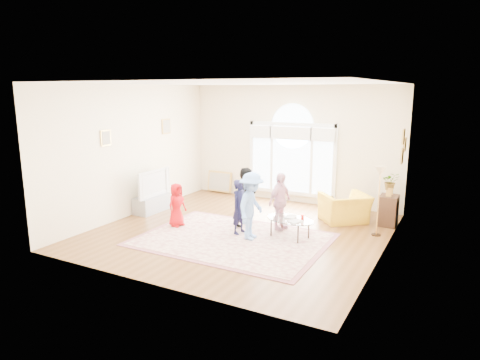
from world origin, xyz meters
The scene contains 18 objects.
ground centered at (0.00, 0.00, 0.00)m, with size 6.00×6.00×0.00m, color #5B3716.
room_shell centered at (0.01, 2.83, 1.57)m, with size 6.00×6.00×6.00m.
area_rug centered at (0.11, -0.57, 0.01)m, with size 3.60×2.60×0.02m, color beige.
rug_border centered at (0.11, -0.57, 0.01)m, with size 3.80×2.80×0.01m, color #9A5A63.
tv_console centered at (-2.75, 0.30, 0.21)m, with size 0.45×1.00×0.42m, color #909398.
television centered at (-2.74, 0.30, 0.76)m, with size 0.18×1.17×0.67m.
coffee_table centered at (1.12, 0.10, 0.40)m, with size 1.21×0.92×0.54m.
armchair centered at (1.83, 1.78, 0.34)m, with size 1.03×0.90×0.67m, color yellow.
side_cabinet centered at (2.78, 2.00, 0.35)m, with size 0.40×0.50×0.70m, color black.
floor_lamp centered at (2.69, 1.14, 1.28)m, with size 0.32×0.32×1.51m.
plant_pedestal centered at (2.70, 2.57, 0.35)m, with size 0.20×0.20×0.70m, color white.
potted_plant centered at (2.70, 2.57, 0.92)m, with size 0.39×0.34×0.43m, color #33722D.
leaning_picture centered at (-2.27, 2.90, 0.00)m, with size 0.80×0.05×0.62m, color tan.
child_red centered at (-1.44, -0.39, 0.51)m, with size 0.48×0.31×0.99m, color #B80B11.
child_navy centered at (0.06, -0.17, 0.61)m, with size 0.43×0.28×1.18m, color #161533.
child_black centered at (-0.06, 0.40, 0.69)m, with size 0.65×0.51×1.34m, color black.
child_pink centered at (0.72, 0.48, 0.66)m, with size 0.75×0.31×1.28m, color #EEACBF.
child_blue centered at (0.45, -0.37, 0.73)m, with size 0.91×0.52×1.41m, color #6F9EED.
Camera 1 is at (4.24, -7.96, 3.06)m, focal length 32.00 mm.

